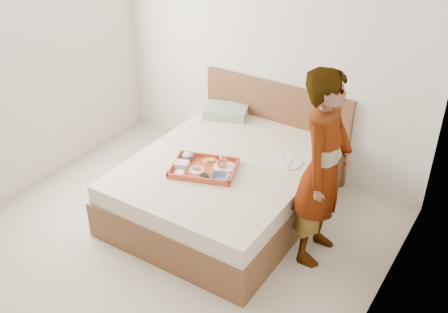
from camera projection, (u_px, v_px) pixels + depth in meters
ground at (147, 262)px, 4.48m from camera, size 3.50×4.00×0.01m
wall_back at (267, 46)px, 5.25m from camera, size 3.50×0.01×2.60m
wall_right at (370, 204)px, 3.00m from camera, size 0.01×4.00×2.60m
bed at (225, 185)px, 5.00m from camera, size 1.65×2.00×0.53m
headboard at (275, 125)px, 5.59m from camera, size 1.65×0.06×0.95m
pillow at (226, 111)px, 5.62m from camera, size 0.52×0.44×0.11m
tray at (204, 168)px, 4.72m from camera, size 0.67×0.57×0.05m
prawn_plate at (224, 167)px, 4.74m from camera, size 0.25×0.25×0.01m
navy_bowl_big at (220, 177)px, 4.57m from camera, size 0.20×0.20×0.04m
sauce_dish at (204, 177)px, 4.58m from camera, size 0.10×0.10×0.03m
meat_plate at (196, 170)px, 4.70m from camera, size 0.18×0.18×0.01m
bread_plate at (210, 161)px, 4.82m from camera, size 0.18×0.18×0.01m
salad_bowl at (188, 157)px, 4.86m from camera, size 0.16×0.16×0.04m
plastic_tub at (182, 164)px, 4.74m from camera, size 0.14×0.13×0.05m
cheese_round at (180, 173)px, 4.64m from camera, size 0.10×0.10×0.03m
dinner_plate at (288, 162)px, 4.83m from camera, size 0.33×0.33×0.01m
person at (323, 169)px, 4.17m from camera, size 0.43×0.63×1.69m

